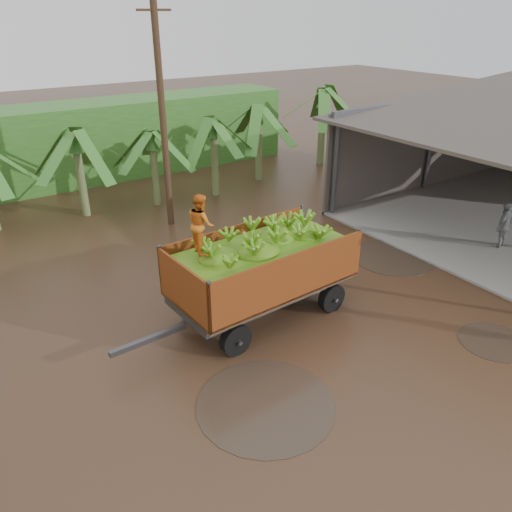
# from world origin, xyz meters

# --- Properties ---
(ground) EXTENTS (100.00, 100.00, 0.00)m
(ground) POSITION_xyz_m (0.00, 0.00, 0.00)
(ground) COLOR black
(ground) RESTS_ON ground
(hedge_north) EXTENTS (22.00, 3.00, 3.60)m
(hedge_north) POSITION_xyz_m (-2.00, 16.00, 1.80)
(hedge_north) COLOR #2D661E
(hedge_north) RESTS_ON ground
(banana_trailer) EXTENTS (6.80, 2.62, 3.71)m
(banana_trailer) POSITION_xyz_m (-1.28, 1.18, 1.46)
(banana_trailer) COLOR #9D4616
(banana_trailer) RESTS_ON ground
(man_grey) EXTENTS (1.04, 0.54, 1.69)m
(man_grey) POSITION_xyz_m (7.97, -0.01, 0.85)
(man_grey) COLOR gray
(man_grey) RESTS_ON ground
(utility_pole) EXTENTS (1.20, 0.24, 8.10)m
(utility_pole) POSITION_xyz_m (-0.57, 8.46, 4.10)
(utility_pole) COLOR #47301E
(utility_pole) RESTS_ON ground
(banana_plants) EXTENTS (25.24, 20.16, 4.16)m
(banana_plants) POSITION_xyz_m (-4.59, 6.64, 1.81)
(banana_plants) COLOR #2D661E
(banana_plants) RESTS_ON ground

